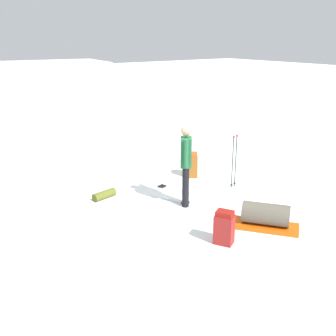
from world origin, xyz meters
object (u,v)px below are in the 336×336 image
at_px(ski_pair_near, 162,187).
at_px(sleeping_mat_rolled, 104,195).
at_px(ski_pair_far, 185,204).
at_px(backpack_large_dark, 193,165).
at_px(ski_poles_planted_near, 234,158).
at_px(backpack_bright, 224,228).
at_px(skier_standing, 186,161).
at_px(gear_sled, 266,217).

bearing_deg(ski_pair_near, sleeping_mat_rolled, 173.06).
xyz_separation_m(ski_pair_far, backpack_large_dark, (1.26, 1.31, 0.29)).
xyz_separation_m(ski_pair_near, backpack_large_dark, (1.08, 0.20, 0.29)).
bearing_deg(ski_poles_planted_near, backpack_bright, -137.48).
height_order(skier_standing, backpack_bright, skier_standing).
distance_m(ski_pair_near, sleeping_mat_rolled, 1.43).
xyz_separation_m(ski_poles_planted_near, gear_sled, (-1.08, -1.95, -0.46)).
relative_size(ski_poles_planted_near, sleeping_mat_rolled, 2.25).
xyz_separation_m(backpack_bright, gear_sled, (1.01, -0.02, -0.07)).
bearing_deg(ski_pair_far, backpack_bright, -106.89).
bearing_deg(backpack_large_dark, gear_sled, -104.10).
bearing_deg(ski_pair_near, skier_standing, -99.60).
height_order(skier_standing, backpack_large_dark, skier_standing).
distance_m(ski_pair_far, backpack_bright, 1.84).
relative_size(ski_pair_near, backpack_large_dark, 2.92).
xyz_separation_m(ski_pair_far, ski_poles_planted_near, (1.57, 0.18, 0.68)).
distance_m(skier_standing, sleeping_mat_rolled, 1.99).
relative_size(backpack_large_dark, ski_poles_planted_near, 0.50).
xyz_separation_m(backpack_large_dark, gear_sled, (-0.77, -3.07, -0.08)).
height_order(ski_pair_far, sleeping_mat_rolled, sleeping_mat_rolled).
height_order(ski_pair_near, ski_pair_far, same).
relative_size(skier_standing, gear_sled, 1.37).
relative_size(ski_pair_far, backpack_large_dark, 2.72).
height_order(ski_pair_far, gear_sled, gear_sled).
distance_m(ski_pair_far, backpack_large_dark, 1.83).
distance_m(backpack_large_dark, gear_sled, 3.16).
bearing_deg(ski_pair_near, backpack_bright, -103.89).
xyz_separation_m(backpack_large_dark, sleeping_mat_rolled, (-2.50, -0.03, -0.21)).
bearing_deg(gear_sled, skier_standing, 106.05).
xyz_separation_m(gear_sled, sleeping_mat_rolled, (-1.73, 3.04, -0.13)).
bearing_deg(skier_standing, ski_poles_planted_near, 7.39).
bearing_deg(ski_poles_planted_near, gear_sled, -119.11).
bearing_deg(ski_poles_planted_near, skier_standing, -172.61).
height_order(ski_poles_planted_near, gear_sled, ski_poles_planted_near).
relative_size(skier_standing, ski_pair_near, 0.95).
relative_size(ski_pair_near, gear_sled, 1.44).
distance_m(skier_standing, ski_poles_planted_near, 1.62).
bearing_deg(gear_sled, backpack_bright, 178.72).
height_order(ski_pair_near, backpack_bright, backpack_bright).
relative_size(ski_pair_near, sleeping_mat_rolled, 3.27).
height_order(ski_pair_near, sleeping_mat_rolled, sleeping_mat_rolled).
bearing_deg(gear_sled, ski_poles_planted_near, 60.89).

